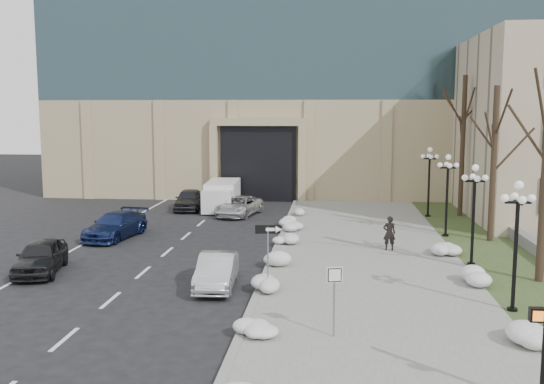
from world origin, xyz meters
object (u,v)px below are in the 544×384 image
at_px(keep_sign, 334,287).
at_px(lamppost_b, 474,201).
at_px(car_a, 41,256).
at_px(car_d, 239,206).
at_px(car_b, 217,271).
at_px(lamppost_d, 429,172).
at_px(pedestrian, 389,233).
at_px(lamppost_a, 517,229).
at_px(one_way_sign, 272,237).
at_px(box_truck, 222,196).
at_px(lamppost_c, 447,184).
at_px(car_e, 189,199).
at_px(car_c, 115,225).

relative_size(keep_sign, lamppost_b, 0.50).
height_order(car_a, car_d, car_a).
bearing_deg(car_b, lamppost_d, 53.74).
bearing_deg(pedestrian, car_a, 14.92).
relative_size(car_d, pedestrian, 2.71).
relative_size(lamppost_a, lamppost_d, 1.00).
distance_m(pedestrian, one_way_sign, 9.38).
bearing_deg(car_d, box_truck, 133.73).
bearing_deg(lamppost_c, lamppost_b, -90.00).
bearing_deg(car_a, car_b, -22.52).
bearing_deg(car_d, one_way_sign, -64.29).
height_order(car_e, pedestrian, pedestrian).
xyz_separation_m(car_b, lamppost_a, (11.09, -2.12, 2.39)).
height_order(box_truck, lamppost_d, lamppost_d).
height_order(one_way_sign, lamppost_a, lamppost_a).
relative_size(car_d, lamppost_b, 0.99).
bearing_deg(car_b, car_e, 102.94).
xyz_separation_m(car_d, keep_sign, (6.48, -22.29, 1.08)).
height_order(car_a, car_e, car_e).
height_order(car_a, lamppost_c, lamppost_c).
bearing_deg(car_a, lamppost_b, -3.97).
xyz_separation_m(pedestrian, one_way_sign, (-5.22, -7.69, 1.29)).
xyz_separation_m(box_truck, lamppost_d, (14.53, -2.44, 2.12)).
bearing_deg(lamppost_a, one_way_sign, 170.92).
height_order(box_truck, one_way_sign, one_way_sign).
distance_m(keep_sign, lamppost_d, 23.60).
bearing_deg(lamppost_a, lamppost_c, 90.00).
relative_size(lamppost_a, lamppost_c, 1.00).
bearing_deg(lamppost_a, car_c, 149.29).
distance_m(car_b, car_c, 11.71).
xyz_separation_m(pedestrian, lamppost_a, (3.52, -9.08, 2.08)).
bearing_deg(lamppost_b, keep_sign, -123.20).
relative_size(car_b, one_way_sign, 1.50).
xyz_separation_m(car_e, keep_sign, (10.47, -24.42, 0.97)).
distance_m(car_a, car_e, 17.87).
distance_m(one_way_sign, lamppost_b, 10.15).
distance_m(car_c, one_way_sign, 13.92).
height_order(car_b, car_d, car_b).
bearing_deg(box_truck, car_b, -83.18).
bearing_deg(box_truck, car_c, -113.73).
distance_m(car_d, pedestrian, 13.67).
distance_m(car_b, lamppost_d, 20.76).
relative_size(car_c, lamppost_c, 1.05).
bearing_deg(car_c, lamppost_b, -4.42).
relative_size(car_e, lamppost_a, 0.94).
relative_size(car_b, car_e, 0.93).
height_order(pedestrian, box_truck, box_truck).
distance_m(car_e, pedestrian, 18.01).
height_order(car_d, box_truck, box_truck).
xyz_separation_m(one_way_sign, lamppost_d, (8.74, 18.10, 0.79)).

